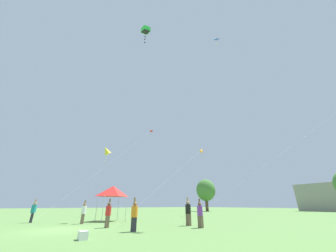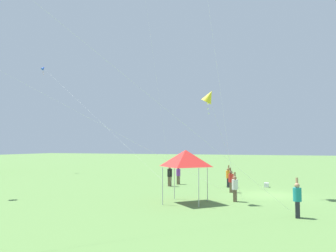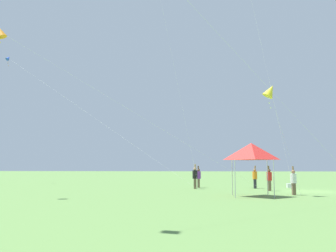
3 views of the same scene
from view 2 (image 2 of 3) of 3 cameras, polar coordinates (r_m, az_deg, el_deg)
name	(u,v)px [view 2 (image 2 of 3)]	position (r m, az deg, el deg)	size (l,w,h in m)	color
ground_plane	(270,195)	(26.54, 17.33, -11.40)	(220.00, 220.00, 0.00)	#5B8442
festival_tent	(186,158)	(21.75, 3.09, -5.63)	(2.63, 2.63, 3.46)	#B7B7BC
cooler_box	(266,185)	(31.33, 16.77, -9.81)	(0.54, 0.39, 0.38)	white
person_teal_shirt	(297,198)	(18.71, 21.60, -11.62)	(0.43, 0.43, 2.07)	#282833
person_red_shirt	(231,180)	(27.09, 10.92, -9.27)	(0.41, 0.41, 1.99)	brown
person_white_shirt	(235,187)	(22.80, 11.58, -10.42)	(0.40, 0.40, 1.95)	brown
person_orange_shirt	(228,177)	(30.27, 10.47, -8.65)	(0.41, 0.41, 2.00)	#282833
person_purple_shirt	(178,174)	(32.14, 1.81, -8.41)	(0.41, 0.41, 1.98)	brown
person_black_shirt	(170,175)	(30.59, 0.30, -8.53)	(0.44, 0.44, 2.13)	brown
kite_yellow_diamond_0	(209,97)	(22.31, 7.15, 5.10)	(1.53, 2.62, 7.62)	silver
kite_blue_diamond_4	(44,69)	(51.53, -20.79, 9.32)	(10.45, 23.42, 15.47)	silver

